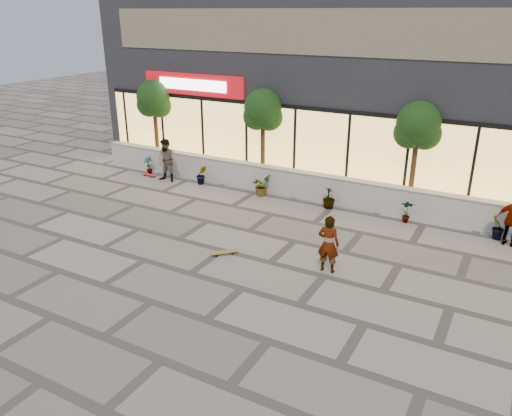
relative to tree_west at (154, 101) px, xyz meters
The scene contains 16 objects.
ground 12.21m from the tree_west, 40.55° to the right, with size 80.00×80.00×0.00m, color gray.
planter_wall 9.36m from the tree_west, ahead, with size 22.00×0.42×1.04m.
retail_building 10.27m from the tree_west, 28.00° to the left, with size 24.00×9.17×8.50m.
shrub_a 2.91m from the tree_west, 68.20° to the right, with size 0.43×0.29×0.81m, color black.
shrub_b 4.37m from the tree_west, 20.75° to the right, with size 0.45×0.36×0.81m, color black.
shrub_c 6.74m from the tree_west, 11.58° to the right, with size 0.73×0.63×0.81m, color black.
shrub_d 9.35m from the tree_west, ahead, with size 0.45×0.45×0.81m, color black.
shrub_e 12.05m from the tree_west, ahead, with size 0.43×0.29×0.81m, color black.
shrub_f 14.78m from the tree_west, ahead, with size 0.45×0.36×0.81m, color black.
tree_west is the anchor object (origin of this frame).
tree_midwest 5.50m from the tree_west, ahead, with size 1.60×1.50×3.92m.
tree_mideast 11.50m from the tree_west, ahead, with size 1.60×1.50×3.92m.
skater_center 12.24m from the tree_west, 28.46° to the right, with size 0.60×0.39×1.65m, color silver.
skater_left 3.22m from the tree_west, 41.62° to the right, with size 0.88×0.68×1.80m, color tan.
skateboard_center 10.26m from the tree_west, 39.69° to the right, with size 0.69×0.70×0.09m.
skateboard_left 3.35m from the tree_west, 65.25° to the right, with size 0.76×0.26×0.09m.
Camera 1 is at (5.76, -9.68, 6.71)m, focal length 35.00 mm.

